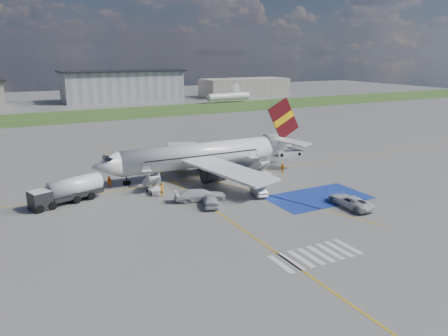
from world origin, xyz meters
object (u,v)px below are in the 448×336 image
at_px(fuel_tanker, 67,193).
at_px(van_white_b, 200,193).
at_px(airliner, 207,154).
at_px(car_silver_a, 211,200).
at_px(gpu_cart, 87,189).
at_px(belt_loader, 289,153).
at_px(car_silver_b, 259,191).
at_px(van_white_a, 350,199).

height_order(fuel_tanker, van_white_b, fuel_tanker).
xyz_separation_m(airliner, car_silver_a, (-6.27, -14.18, -2.58)).
distance_m(airliner, car_silver_a, 15.71).
xyz_separation_m(gpu_cart, belt_loader, (39.84, 6.13, -0.27)).
xyz_separation_m(fuel_tanker, car_silver_b, (24.31, -9.27, -0.71)).
distance_m(airliner, van_white_a, 24.97).
distance_m(belt_loader, car_silver_b, 26.11).
relative_size(fuel_tanker, car_silver_a, 2.08).
bearing_deg(car_silver_b, van_white_a, 143.96).
relative_size(airliner, van_white_a, 6.89).
xyz_separation_m(fuel_tanker, gpu_cart, (3.02, 2.97, -0.72)).
relative_size(car_silver_a, van_white_a, 0.89).
bearing_deg(fuel_tanker, car_silver_b, -39.78).
height_order(fuel_tanker, gpu_cart, fuel_tanker).
xyz_separation_m(belt_loader, van_white_b, (-26.77, -16.54, 0.63)).
distance_m(fuel_tanker, belt_loader, 43.83).
distance_m(gpu_cart, van_white_b, 16.72).
relative_size(fuel_tanker, van_white_a, 1.86).
height_order(airliner, van_white_b, airliner).
bearing_deg(van_white_b, van_white_a, -110.92).
bearing_deg(airliner, van_white_a, -66.94).
bearing_deg(gpu_cart, belt_loader, 33.42).
bearing_deg(van_white_a, fuel_tanker, -27.34).
height_order(gpu_cart, car_silver_b, gpu_cart).
xyz_separation_m(car_silver_a, van_white_a, (16.01, -8.69, 0.19)).
xyz_separation_m(belt_loader, car_silver_a, (-26.47, -19.16, 0.41)).
xyz_separation_m(airliner, car_silver_b, (1.65, -13.39, -2.72)).
distance_m(car_silver_b, van_white_a, 12.47).
bearing_deg(airliner, gpu_cart, -176.65).
xyz_separation_m(airliner, van_white_a, (9.73, -22.87, -2.39)).
relative_size(car_silver_a, van_white_b, 0.91).
height_order(belt_loader, car_silver_b, belt_loader).
bearing_deg(gpu_cart, car_silver_a, -19.58).
height_order(fuel_tanker, van_white_a, fuel_tanker).
bearing_deg(car_silver_b, belt_loader, -121.78).
height_order(airliner, fuel_tanker, airliner).
distance_m(airliner, fuel_tanker, 23.12).
distance_m(airliner, gpu_cart, 19.86).
relative_size(gpu_cart, car_silver_a, 0.43).
bearing_deg(car_silver_a, fuel_tanker, -11.47).
distance_m(gpu_cart, car_silver_a, 18.67).
xyz_separation_m(fuel_tanker, car_silver_a, (16.39, -10.06, -0.57)).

